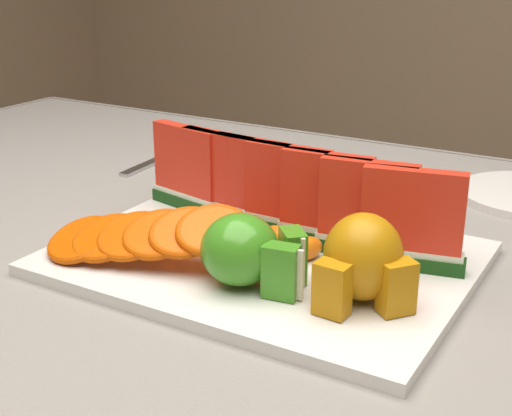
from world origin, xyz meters
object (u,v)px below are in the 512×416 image
(fork, at_px, (161,159))
(pear_cluster, at_px, (363,260))
(apple_cluster, at_px, (248,252))
(platter, at_px, (264,258))

(fork, bearing_deg, pear_cluster, -33.43)
(fork, bearing_deg, apple_cluster, -42.70)
(apple_cluster, height_order, pear_cluster, pear_cluster)
(platter, relative_size, pear_cluster, 4.24)
(platter, bearing_deg, fork, 142.42)
(platter, bearing_deg, apple_cluster, -71.90)
(platter, distance_m, apple_cluster, 0.08)
(pear_cluster, bearing_deg, apple_cluster, -167.07)
(apple_cluster, relative_size, pear_cluster, 1.16)
(apple_cluster, height_order, fork, apple_cluster)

